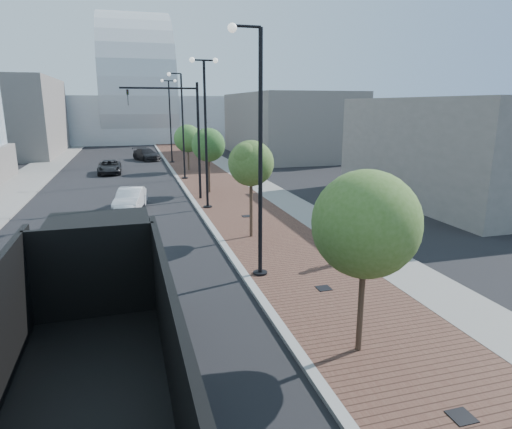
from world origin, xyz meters
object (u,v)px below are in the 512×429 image
object	(u,v)px
white_sedan	(130,199)
dark_car_mid	(110,167)
dump_truck	(96,336)
pedestrian	(347,243)

from	to	relation	value
white_sedan	dark_car_mid	world-z (taller)	white_sedan
dump_truck	pedestrian	xyz separation A→B (m)	(9.40, 6.45, -0.68)
dump_truck	pedestrian	size ratio (longest dim) A/B	7.34
dump_truck	dark_car_mid	size ratio (longest dim) A/B	3.01
dark_car_mid	pedestrian	world-z (taller)	pedestrian
pedestrian	dark_car_mid	bearing A→B (deg)	-49.90
dump_truck	white_sedan	world-z (taller)	dump_truck
dark_car_mid	pedestrian	bearing A→B (deg)	-70.57
pedestrian	white_sedan	bearing A→B (deg)	-35.93
dump_truck	white_sedan	bearing A→B (deg)	87.11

